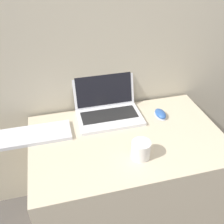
{
  "coord_description": "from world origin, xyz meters",
  "views": [
    {
      "loc": [
        -0.36,
        -0.71,
        1.66
      ],
      "look_at": [
        -0.05,
        0.47,
        0.82
      ],
      "focal_mm": 42.0,
      "sensor_mm": 36.0,
      "label": 1
    }
  ],
  "objects_px": {
    "laptop": "(108,106)",
    "drink_cup": "(141,149)",
    "external_keyboard": "(32,135)",
    "computer_mouse": "(160,114)"
  },
  "relations": [
    {
      "from": "laptop",
      "to": "computer_mouse",
      "type": "relative_size",
      "value": 3.55
    },
    {
      "from": "drink_cup",
      "to": "external_keyboard",
      "type": "height_order",
      "value": "drink_cup"
    },
    {
      "from": "laptop",
      "to": "computer_mouse",
      "type": "bearing_deg",
      "value": -18.33
    },
    {
      "from": "laptop",
      "to": "external_keyboard",
      "type": "distance_m",
      "value": 0.47
    },
    {
      "from": "laptop",
      "to": "drink_cup",
      "type": "bearing_deg",
      "value": -80.02
    },
    {
      "from": "laptop",
      "to": "computer_mouse",
      "type": "distance_m",
      "value": 0.33
    },
    {
      "from": "drink_cup",
      "to": "computer_mouse",
      "type": "height_order",
      "value": "drink_cup"
    },
    {
      "from": "drink_cup",
      "to": "computer_mouse",
      "type": "relative_size",
      "value": 0.89
    },
    {
      "from": "computer_mouse",
      "to": "external_keyboard",
      "type": "distance_m",
      "value": 0.76
    },
    {
      "from": "laptop",
      "to": "external_keyboard",
      "type": "xyz_separation_m",
      "value": [
        -0.46,
        -0.11,
        -0.05
      ]
    }
  ]
}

